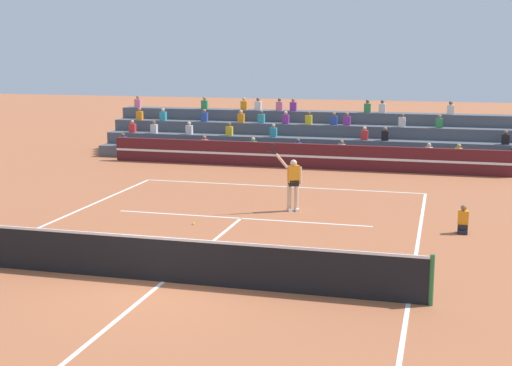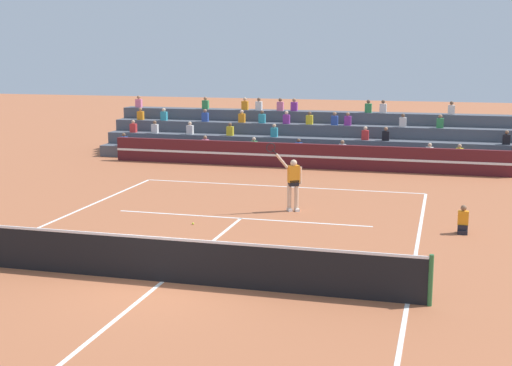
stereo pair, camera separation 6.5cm
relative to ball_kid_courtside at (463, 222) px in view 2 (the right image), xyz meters
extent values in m
plane|color=#AD603D|center=(-6.70, -6.29, -0.33)|extent=(120.00, 120.00, 0.00)
cube|color=white|center=(-6.70, 5.61, -0.33)|extent=(11.00, 0.10, 0.01)
cube|color=white|center=(-1.20, -6.29, -0.33)|extent=(0.10, 23.80, 0.01)
cube|color=white|center=(-6.70, 0.14, -0.33)|extent=(8.25, 0.10, 0.01)
cube|color=white|center=(-6.70, -6.29, -0.33)|extent=(0.10, 12.85, 0.01)
cylinder|color=#2D6B38|center=(-0.75, -6.29, 0.22)|extent=(0.10, 0.10, 1.10)
cube|color=black|center=(-6.70, -6.29, 0.17)|extent=(11.90, 0.02, 1.00)
cube|color=white|center=(-6.70, -6.29, 0.70)|extent=(11.90, 0.04, 0.06)
cube|color=#51191E|center=(-6.70, 10.11, 0.22)|extent=(18.00, 0.24, 1.10)
cube|color=white|center=(-6.70, 9.98, 0.22)|extent=(18.00, 0.02, 0.10)
cube|color=#4C515B|center=(-6.70, 11.39, -0.06)|extent=(20.83, 0.95, 0.55)
cube|color=#2D4CA5|center=(-7.15, 11.22, 0.44)|extent=(0.32, 0.22, 0.44)
sphere|color=brown|center=(-7.15, 11.22, 0.76)|extent=(0.18, 0.18, 0.18)
cube|color=pink|center=(-11.70, 11.22, 0.44)|extent=(0.32, 0.22, 0.44)
sphere|color=#9E7051|center=(-11.70, 11.22, 0.76)|extent=(0.18, 0.18, 0.18)
cube|color=yellow|center=(0.01, 11.22, 0.44)|extent=(0.32, 0.22, 0.44)
sphere|color=tan|center=(0.01, 11.22, 0.76)|extent=(0.18, 0.18, 0.18)
cube|color=silver|center=(-1.26, 11.22, 0.44)|extent=(0.32, 0.22, 0.44)
sphere|color=beige|center=(-1.26, 11.22, 0.76)|extent=(0.18, 0.18, 0.18)
cube|color=#2D4CA5|center=(-15.94, 11.22, 0.44)|extent=(0.32, 0.22, 0.44)
sphere|color=brown|center=(-15.94, 11.22, 0.76)|extent=(0.18, 0.18, 0.18)
cube|color=#B2B2B7|center=(-5.12, 11.22, 0.44)|extent=(0.32, 0.22, 0.44)
sphere|color=#9E7051|center=(-5.12, 11.22, 0.76)|extent=(0.18, 0.18, 0.18)
cube|color=#338C4C|center=(-9.29, 11.22, 0.44)|extent=(0.32, 0.22, 0.44)
sphere|color=beige|center=(-9.29, 11.22, 0.76)|extent=(0.18, 0.18, 0.18)
cube|color=#4C515B|center=(-6.70, 12.34, 0.22)|extent=(20.83, 0.95, 1.10)
cube|color=black|center=(-3.27, 12.17, 0.99)|extent=(0.32, 0.22, 0.44)
sphere|color=#9E7051|center=(-3.27, 12.17, 1.31)|extent=(0.18, 0.18, 0.18)
cube|color=silver|center=(-14.68, 12.17, 0.99)|extent=(0.32, 0.22, 0.44)
sphere|color=brown|center=(-14.68, 12.17, 1.31)|extent=(0.18, 0.18, 0.18)
cube|color=black|center=(1.99, 12.17, 0.99)|extent=(0.32, 0.22, 0.44)
sphere|color=brown|center=(1.99, 12.17, 1.31)|extent=(0.18, 0.18, 0.18)
cube|color=silver|center=(-12.82, 12.17, 0.99)|extent=(0.32, 0.22, 0.44)
sphere|color=beige|center=(-12.82, 12.17, 1.31)|extent=(0.18, 0.18, 0.18)
cube|color=red|center=(-15.85, 12.17, 0.99)|extent=(0.32, 0.22, 0.44)
sphere|color=tan|center=(-15.85, 12.17, 1.31)|extent=(0.18, 0.18, 0.18)
cube|color=red|center=(-4.21, 12.17, 0.99)|extent=(0.32, 0.22, 0.44)
sphere|color=beige|center=(-4.21, 12.17, 1.31)|extent=(0.18, 0.18, 0.18)
cube|color=yellow|center=(-10.75, 12.17, 0.99)|extent=(0.32, 0.22, 0.44)
sphere|color=brown|center=(-10.75, 12.17, 1.31)|extent=(0.18, 0.18, 0.18)
cube|color=teal|center=(-8.54, 12.17, 0.99)|extent=(0.32, 0.22, 0.44)
sphere|color=tan|center=(-8.54, 12.17, 1.31)|extent=(0.18, 0.18, 0.18)
cube|color=#4C515B|center=(-6.70, 13.29, 0.49)|extent=(20.83, 0.95, 1.65)
cube|color=#2D4CA5|center=(-5.79, 13.12, 1.54)|extent=(0.32, 0.22, 0.44)
sphere|color=#9E7051|center=(-5.79, 13.12, 1.86)|extent=(0.18, 0.18, 0.18)
cube|color=purple|center=(-5.16, 13.12, 1.54)|extent=(0.32, 0.22, 0.44)
sphere|color=#9E7051|center=(-5.16, 13.12, 1.86)|extent=(0.18, 0.18, 0.18)
cube|color=orange|center=(-15.87, 13.12, 1.54)|extent=(0.32, 0.22, 0.44)
sphere|color=#9E7051|center=(-15.87, 13.12, 1.86)|extent=(0.18, 0.18, 0.18)
cube|color=#338C4C|center=(-0.88, 13.12, 1.54)|extent=(0.32, 0.22, 0.44)
sphere|color=#9E7051|center=(-0.88, 13.12, 1.86)|extent=(0.18, 0.18, 0.18)
cube|color=teal|center=(-14.57, 13.12, 1.54)|extent=(0.32, 0.22, 0.44)
sphere|color=beige|center=(-14.57, 13.12, 1.86)|extent=(0.18, 0.18, 0.18)
cube|color=teal|center=(-9.39, 13.12, 1.54)|extent=(0.32, 0.22, 0.44)
sphere|color=brown|center=(-9.39, 13.12, 1.86)|extent=(0.18, 0.18, 0.18)
cube|color=silver|center=(-2.58, 13.12, 1.54)|extent=(0.32, 0.22, 0.44)
sphere|color=brown|center=(-2.58, 13.12, 1.86)|extent=(0.18, 0.18, 0.18)
cube|color=orange|center=(-10.42, 13.12, 1.54)|extent=(0.32, 0.22, 0.44)
sphere|color=beige|center=(-10.42, 13.12, 1.86)|extent=(0.18, 0.18, 0.18)
cube|color=#2D4CA5|center=(-12.34, 13.12, 1.54)|extent=(0.32, 0.22, 0.44)
sphere|color=#9E7051|center=(-12.34, 13.12, 1.86)|extent=(0.18, 0.18, 0.18)
cube|color=purple|center=(-8.16, 13.12, 1.54)|extent=(0.32, 0.22, 0.44)
sphere|color=beige|center=(-8.16, 13.12, 1.86)|extent=(0.18, 0.18, 0.18)
cube|color=yellow|center=(-7.02, 13.12, 1.54)|extent=(0.32, 0.22, 0.44)
sphere|color=brown|center=(-7.02, 13.12, 1.86)|extent=(0.18, 0.18, 0.18)
cube|color=#4C515B|center=(-6.70, 14.24, 0.77)|extent=(20.83, 0.95, 2.20)
cube|color=silver|center=(-0.41, 14.07, 2.09)|extent=(0.32, 0.22, 0.44)
sphere|color=brown|center=(-0.41, 14.07, 2.41)|extent=(0.18, 0.18, 0.18)
cube|color=silver|center=(-3.59, 14.07, 2.09)|extent=(0.32, 0.22, 0.44)
sphere|color=brown|center=(-3.59, 14.07, 2.41)|extent=(0.18, 0.18, 0.18)
cube|color=orange|center=(-10.53, 14.07, 2.09)|extent=(0.32, 0.22, 0.44)
sphere|color=tan|center=(-10.53, 14.07, 2.41)|extent=(0.18, 0.18, 0.18)
cube|color=pink|center=(-8.69, 14.07, 2.09)|extent=(0.32, 0.22, 0.44)
sphere|color=brown|center=(-8.69, 14.07, 2.41)|extent=(0.18, 0.18, 0.18)
cube|color=#338C4C|center=(-4.30, 14.07, 2.09)|extent=(0.32, 0.22, 0.44)
sphere|color=brown|center=(-4.30, 14.07, 2.41)|extent=(0.18, 0.18, 0.18)
cube|color=purple|center=(-7.98, 14.07, 2.09)|extent=(0.32, 0.22, 0.44)
sphere|color=#9E7051|center=(-7.98, 14.07, 2.41)|extent=(0.18, 0.18, 0.18)
cube|color=#338C4C|center=(-12.65, 14.07, 2.09)|extent=(0.32, 0.22, 0.44)
sphere|color=#9E7051|center=(-12.65, 14.07, 2.41)|extent=(0.18, 0.18, 0.18)
cube|color=silver|center=(-9.80, 14.07, 2.09)|extent=(0.32, 0.22, 0.44)
sphere|color=brown|center=(-9.80, 14.07, 2.41)|extent=(0.18, 0.18, 0.18)
cube|color=pink|center=(-16.37, 14.07, 2.09)|extent=(0.32, 0.22, 0.44)
sphere|color=#9E7051|center=(-16.37, 14.07, 2.41)|extent=(0.18, 0.18, 0.18)
cube|color=black|center=(0.00, 0.00, -0.27)|extent=(0.28, 0.36, 0.12)
cube|color=black|center=(0.00, 0.00, -0.15)|extent=(0.28, 0.24, 0.18)
cube|color=orange|center=(0.00, 0.00, 0.14)|extent=(0.30, 0.18, 0.40)
sphere|color=brown|center=(0.00, 0.00, 0.43)|extent=(0.17, 0.17, 0.17)
cylinder|color=beige|center=(-5.24, 1.63, 0.12)|extent=(0.14, 0.14, 0.90)
cylinder|color=beige|center=(-5.47, 1.58, 0.12)|extent=(0.14, 0.14, 0.90)
cube|color=black|center=(-5.33, 1.59, 0.61)|extent=(0.38, 0.34, 0.20)
cube|color=orange|center=(-5.33, 1.59, 0.91)|extent=(0.41, 0.36, 0.56)
sphere|color=beige|center=(-5.33, 1.59, 1.27)|extent=(0.22, 0.22, 0.22)
cube|color=white|center=(-5.22, 1.60, -0.29)|extent=(0.24, 0.28, 0.09)
cube|color=white|center=(-5.45, 1.55, -0.29)|extent=(0.24, 0.28, 0.09)
cylinder|color=beige|center=(-5.13, 1.72, 0.85)|extent=(0.09, 0.09, 0.56)
cylinder|color=beige|center=(-5.68, 1.37, 1.36)|extent=(0.43, 0.32, 0.52)
cylinder|color=black|center=(-5.90, 1.24, 1.67)|extent=(0.16, 0.12, 0.19)
torus|color=black|center=(-6.00, 1.18, 1.80)|extent=(0.38, 0.25, 0.43)
sphere|color=#C6DB33|center=(-7.89, -1.01, -0.30)|extent=(0.07, 0.07, 0.07)
camera|label=1|loc=(-0.65, -20.81, 4.91)|focal=50.00mm
camera|label=2|loc=(-0.59, -20.80, 4.91)|focal=50.00mm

